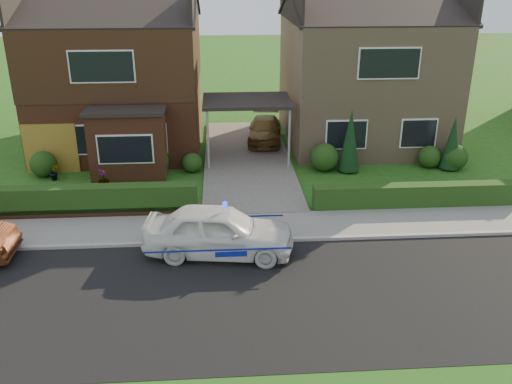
{
  "coord_description": "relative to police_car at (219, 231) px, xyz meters",
  "views": [
    {
      "loc": [
        -1.17,
        -12.09,
        8.03
      ],
      "look_at": [
        -0.11,
        3.5,
        1.54
      ],
      "focal_mm": 38.0,
      "sensor_mm": 36.0,
      "label": 1
    }
  ],
  "objects": [
    {
      "name": "shrub_right_far",
      "position": [
        10.1,
        6.8,
        -0.22
      ],
      "size": [
        1.08,
        1.08,
        1.08
      ],
      "primitive_type": "sphere",
      "color": "#143812",
      "rests_on": "ground"
    },
    {
      "name": "potted_plant_a",
      "position": [
        -6.63,
        3.6,
        -0.34
      ],
      "size": [
        0.46,
        0.32,
        0.84
      ],
      "primitive_type": "imported",
      "rotation": [
        0.0,
        0.0,
        -0.05
      ],
      "color": "gray",
      "rests_on": "ground"
    },
    {
      "name": "garage_door",
      "position": [
        -6.95,
        7.56,
        0.29
      ],
      "size": [
        2.2,
        0.1,
        2.1
      ],
      "primitive_type": "cube",
      "color": "olive",
      "rests_on": "ground"
    },
    {
      "name": "carport_link",
      "position": [
        1.3,
        8.55,
        1.9
      ],
      "size": [
        3.8,
        3.0,
        2.77
      ],
      "color": "black",
      "rests_on": "ground"
    },
    {
      "name": "potted_plant_b",
      "position": [
        -6.65,
        6.6,
        -0.42
      ],
      "size": [
        0.44,
        0.4,
        0.67
      ],
      "primitive_type": "imported",
      "rotation": [
        0.0,
        0.0,
        0.31
      ],
      "color": "gray",
      "rests_on": "ground"
    },
    {
      "name": "potted_plant_c",
      "position": [
        -4.48,
        5.54,
        -0.37
      ],
      "size": [
        0.54,
        0.54,
        0.78
      ],
      "primitive_type": "imported",
      "rotation": [
        0.0,
        0.0,
        1.28
      ],
      "color": "gray",
      "rests_on": "ground"
    },
    {
      "name": "police_car",
      "position": [
        0.0,
        0.0,
        0.0
      ],
      "size": [
        4.1,
        4.65,
        1.68
      ],
      "rotation": [
        0.0,
        0.0,
        1.44
      ],
      "color": "white",
      "rests_on": "ground"
    },
    {
      "name": "conifer_a",
      "position": [
        5.5,
        6.8,
        0.54
      ],
      "size": [
        0.9,
        0.9,
        2.6
      ],
      "primitive_type": "cone",
      "color": "black",
      "rests_on": "ground"
    },
    {
      "name": "house_left",
      "position": [
        -4.49,
        11.5,
        3.05
      ],
      "size": [
        7.5,
        9.53,
        7.25
      ],
      "color": "brown",
      "rests_on": "ground"
    },
    {
      "name": "road",
      "position": [
        1.3,
        -2.4,
        -0.76
      ],
      "size": [
        60.0,
        6.0,
        0.02
      ],
      "primitive_type": "cube",
      "color": "black",
      "rests_on": "ground"
    },
    {
      "name": "hedge_left",
      "position": [
        -4.5,
        3.05,
        -0.76
      ],
      "size": [
        7.5,
        0.55,
        0.9
      ],
      "primitive_type": "cube",
      "color": "#143812",
      "rests_on": "ground"
    },
    {
      "name": "sidewalk",
      "position": [
        1.3,
        1.7,
        -0.71
      ],
      "size": [
        60.0,
        2.0,
        0.1
      ],
      "primitive_type": "cube",
      "color": "slate",
      "rests_on": "ground"
    },
    {
      "name": "house_right",
      "position": [
        7.1,
        11.59,
        2.9
      ],
      "size": [
        7.5,
        8.06,
        7.25
      ],
      "color": "tan",
      "rests_on": "ground"
    },
    {
      "name": "kerb",
      "position": [
        1.3,
        0.65,
        -0.7
      ],
      "size": [
        60.0,
        0.16,
        0.12
      ],
      "primitive_type": "cube",
      "color": "#9E9993",
      "rests_on": "ground"
    },
    {
      "name": "shrub_left_near",
      "position": [
        -1.1,
        7.2,
        -0.34
      ],
      "size": [
        0.84,
        0.84,
        0.84
      ],
      "primitive_type": "sphere",
      "color": "#143812",
      "rests_on": "ground"
    },
    {
      "name": "shrub_right_mid",
      "position": [
        9.1,
        7.1,
        -0.28
      ],
      "size": [
        0.96,
        0.96,
        0.96
      ],
      "primitive_type": "sphere",
      "color": "#143812",
      "rests_on": "ground"
    },
    {
      "name": "driveway_car",
      "position": [
        2.3,
        11.07,
        -0.09
      ],
      "size": [
        1.97,
        3.97,
        1.11
      ],
      "primitive_type": "imported",
      "rotation": [
        0.0,
        0.0,
        -0.11
      ],
      "color": "brown",
      "rests_on": "driveway"
    },
    {
      "name": "shrub_right_near",
      "position": [
        4.5,
        7.0,
        -0.16
      ],
      "size": [
        1.2,
        1.2,
        1.2
      ],
      "primitive_type": "sphere",
      "color": "#143812",
      "rests_on": "ground"
    },
    {
      "name": "ground",
      "position": [
        1.3,
        -2.4,
        -0.76
      ],
      "size": [
        120.0,
        120.0,
        0.0
      ],
      "primitive_type": "plane",
      "color": "#1E5115",
      "rests_on": "ground"
    },
    {
      "name": "shrub_left_far",
      "position": [
        -7.2,
        7.1,
        -0.22
      ],
      "size": [
        1.08,
        1.08,
        1.08
      ],
      "primitive_type": "sphere",
      "color": "#143812",
      "rests_on": "ground"
    },
    {
      "name": "driveway",
      "position": [
        1.3,
        8.6,
        -0.7
      ],
      "size": [
        3.8,
        12.0,
        0.12
      ],
      "primitive_type": "cube",
      "color": "#666059",
      "rests_on": "ground"
    },
    {
      "name": "shrub_left_mid",
      "position": [
        -2.7,
        6.9,
        -0.1
      ],
      "size": [
        1.32,
        1.32,
        1.32
      ],
      "primitive_type": "sphere",
      "color": "#143812",
      "rests_on": "ground"
    },
    {
      "name": "hedge_right",
      "position": [
        7.1,
        2.95,
        -0.76
      ],
      "size": [
        7.5,
        0.55,
        0.8
      ],
      "primitive_type": "cube",
      "color": "#143812",
      "rests_on": "ground"
    },
    {
      "name": "dwarf_wall",
      "position": [
        -4.5,
        2.9,
        -0.58
      ],
      "size": [
        7.7,
        0.25,
        0.36
      ],
      "primitive_type": "cube",
      "color": "brown",
      "rests_on": "ground"
    },
    {
      "name": "conifer_b",
      "position": [
        9.9,
        6.8,
        0.34
      ],
      "size": [
        0.9,
        0.9,
        2.2
      ],
      "primitive_type": "cone",
      "color": "black",
      "rests_on": "ground"
    }
  ]
}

